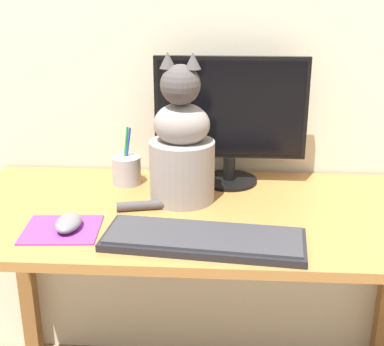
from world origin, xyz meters
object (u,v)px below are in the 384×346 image
Objects in this scene: computer_mouse_left at (69,223)px; pen_cup at (127,170)px; keyboard at (204,239)px; monitor at (230,117)px; cat at (181,148)px.

computer_mouse_left is 0.60× the size of pen_cup.
computer_mouse_left is at bearing 177.51° from keyboard.
pen_cup reaches higher than keyboard.
pen_cup is (0.09, 0.32, 0.02)m from computer_mouse_left.
cat is at bearing -132.31° from monitor.
monitor reaches higher than keyboard.
keyboard is (-0.06, -0.40, -0.19)m from monitor.
computer_mouse_left is at bearing -134.23° from cat.
cat is at bearing -33.07° from pen_cup.
monitor is at bearing 87.54° from keyboard.
computer_mouse_left is 0.36m from cat.
pen_cup is at bearing 153.88° from cat.
keyboard is at bearing -56.43° from pen_cup.
keyboard is 1.19× the size of cat.
pen_cup is (-0.31, -0.03, -0.16)m from monitor.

